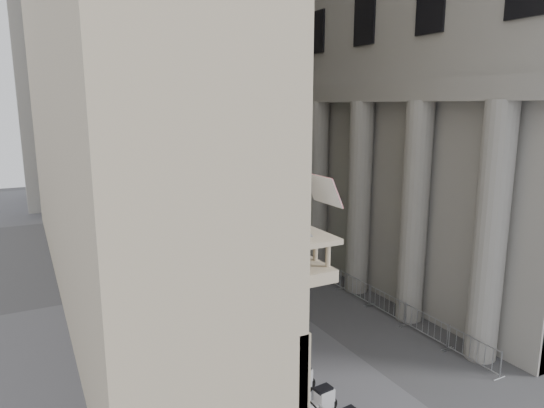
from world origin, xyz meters
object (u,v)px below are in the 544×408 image
Objects in this scene: info_kiosk at (180,269)px; pedestrian_b at (221,233)px; pedestrian_a at (202,219)px; street_lamp at (183,181)px; security_tent at (151,207)px.

pedestrian_b is (4.85, 6.10, -0.02)m from info_kiosk.
info_kiosk is 7.79m from pedestrian_b.
pedestrian_a is (5.31, 11.47, -0.18)m from info_kiosk.
pedestrian_a is 5.39m from pedestrian_b.
pedestrian_b is (-0.46, -5.37, 0.16)m from pedestrian_a.
street_lamp is 5.88m from info_kiosk.
pedestrian_b is (4.19, -2.62, -1.80)m from security_tent.
street_lamp reaches higher than security_tent.
security_tent is 2.08× the size of pedestrian_b.
pedestrian_b is at bearing -31.99° from security_tent.
pedestrian_b is at bearing 101.58° from pedestrian_a.
security_tent is at bearing 47.14° from pedestrian_a.
info_kiosk is 1.20× the size of pedestrian_a.
security_tent reaches higher than pedestrian_b.
street_lamp reaches higher than pedestrian_a.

